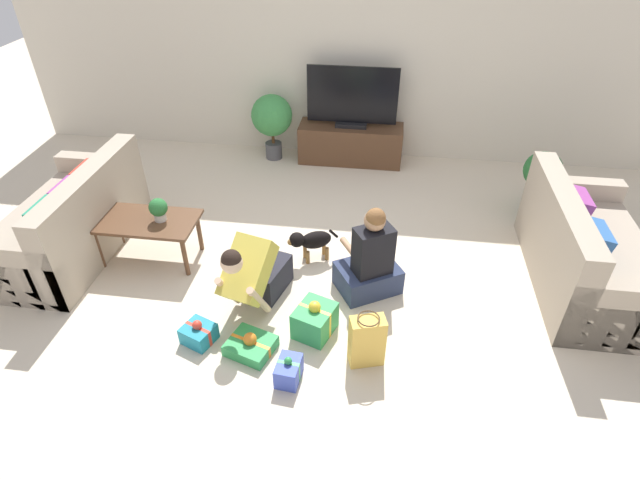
% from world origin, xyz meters
% --- Properties ---
extents(ground_plane, '(16.00, 16.00, 0.00)m').
position_xyz_m(ground_plane, '(0.00, 0.00, 0.00)').
color(ground_plane, beige).
extents(wall_back, '(8.40, 0.06, 2.60)m').
position_xyz_m(wall_back, '(0.00, 2.63, 1.30)').
color(wall_back, beige).
rests_on(wall_back, ground_plane).
extents(sofa_left, '(0.90, 1.73, 0.87)m').
position_xyz_m(sofa_left, '(-2.40, 0.04, 0.32)').
color(sofa_left, tan).
rests_on(sofa_left, ground_plane).
extents(sofa_right, '(0.90, 1.73, 0.87)m').
position_xyz_m(sofa_right, '(2.40, 0.21, 0.31)').
color(sofa_right, tan).
rests_on(sofa_right, ground_plane).
extents(coffee_table, '(0.96, 0.52, 0.45)m').
position_xyz_m(coffee_table, '(-1.59, 0.01, 0.39)').
color(coffee_table, brown).
rests_on(coffee_table, ground_plane).
extents(tv_console, '(1.31, 0.43, 0.48)m').
position_xyz_m(tv_console, '(0.12, 2.35, 0.24)').
color(tv_console, brown).
rests_on(tv_console, ground_plane).
extents(tv, '(1.11, 0.20, 0.74)m').
position_xyz_m(tv, '(0.12, 2.35, 0.82)').
color(tv, black).
rests_on(tv, tv_console).
extents(potted_plant_back_left, '(0.52, 0.52, 0.85)m').
position_xyz_m(potted_plant_back_left, '(-0.88, 2.30, 0.56)').
color(potted_plant_back_left, '#4C4C51').
rests_on(potted_plant_back_left, ground_plane).
extents(potted_plant_corner_right, '(0.40, 0.40, 0.70)m').
position_xyz_m(potted_plant_corner_right, '(2.25, 1.42, 0.45)').
color(potted_plant_corner_right, '#336B84').
rests_on(potted_plant_corner_right, ground_plane).
extents(person_kneeling, '(0.51, 0.84, 0.78)m').
position_xyz_m(person_kneeling, '(-0.43, -0.48, 0.33)').
color(person_kneeling, '#23232D').
rests_on(person_kneeling, ground_plane).
extents(person_sitting, '(0.65, 0.62, 0.88)m').
position_xyz_m(person_sitting, '(0.51, -0.17, 0.31)').
color(person_sitting, '#283351').
rests_on(person_sitting, ground_plane).
extents(dog, '(0.46, 0.29, 0.34)m').
position_xyz_m(dog, '(-0.07, 0.19, 0.22)').
color(dog, black).
rests_on(dog, ground_plane).
extents(gift_box_a, '(0.37, 0.40, 0.33)m').
position_xyz_m(gift_box_a, '(0.11, -0.75, 0.13)').
color(gift_box_a, '#2D934C').
rests_on(gift_box_a, ground_plane).
extents(gift_box_b, '(0.42, 0.39, 0.18)m').
position_xyz_m(gift_box_b, '(-0.36, -1.02, 0.06)').
color(gift_box_b, '#2D934C').
rests_on(gift_box_b, ground_plane).
extents(gift_box_c, '(0.30, 0.29, 0.21)m').
position_xyz_m(gift_box_c, '(-0.79, -0.97, 0.08)').
color(gift_box_c, teal).
rests_on(gift_box_c, ground_plane).
extents(gift_box_d, '(0.19, 0.25, 0.23)m').
position_xyz_m(gift_box_d, '(-0.01, -1.25, 0.09)').
color(gift_box_d, '#3D51BC').
rests_on(gift_box_d, ground_plane).
extents(gift_bag_a, '(0.29, 0.21, 0.46)m').
position_xyz_m(gift_bag_a, '(0.54, -1.00, 0.22)').
color(gift_bag_a, '#E5B74C').
rests_on(gift_bag_a, ground_plane).
extents(tabletop_plant, '(0.17, 0.17, 0.22)m').
position_xyz_m(tabletop_plant, '(-1.45, 0.03, 0.57)').
color(tabletop_plant, beige).
rests_on(tabletop_plant, coffee_table).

